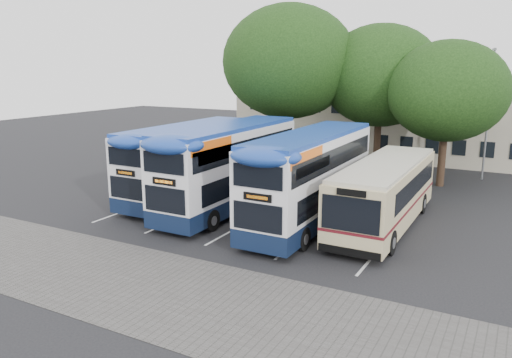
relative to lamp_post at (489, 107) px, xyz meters
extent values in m
plane|color=black|center=(-6.00, -19.97, -5.08)|extent=(120.00, 120.00, 0.00)
cube|color=#595654|center=(-8.00, -24.97, -5.08)|extent=(40.00, 6.00, 0.01)
cube|color=silver|center=(-16.75, -14.97, -5.08)|extent=(0.12, 11.00, 0.01)
cube|color=silver|center=(-13.25, -14.97, -5.08)|extent=(0.12, 11.00, 0.01)
cube|color=silver|center=(-9.75, -14.97, -5.08)|extent=(0.12, 11.00, 0.01)
cube|color=silver|center=(-6.25, -14.97, -5.08)|extent=(0.12, 11.00, 0.01)
cube|color=silver|center=(-2.75, -14.97, -5.08)|extent=(0.12, 11.00, 0.01)
cube|color=#BDAC98|center=(-6.00, 7.03, -2.08)|extent=(32.00, 8.00, 6.00)
cube|color=#4C4C4F|center=(-6.00, 7.03, 0.97)|extent=(32.40, 8.40, 0.30)
cube|color=black|center=(-6.00, 3.01, -3.38)|extent=(30.00, 0.06, 1.20)
cube|color=black|center=(-6.00, 3.01, -0.58)|extent=(30.00, 0.06, 1.20)
cylinder|color=gray|center=(0.00, 0.03, -0.58)|extent=(0.14, 0.14, 9.00)
cube|color=gray|center=(0.00, 0.03, 3.92)|extent=(0.12, 0.80, 0.12)
cube|color=gray|center=(0.00, -0.37, 3.87)|extent=(0.25, 0.50, 0.12)
cylinder|color=black|center=(-13.51, -3.60, -2.08)|extent=(0.50, 0.50, 6.01)
ellipsoid|color=black|center=(-13.51, -3.60, 3.09)|extent=(9.83, 9.83, 8.36)
cylinder|color=black|center=(-7.31, -1.13, -2.44)|extent=(0.50, 0.50, 5.28)
ellipsoid|color=black|center=(-7.31, -1.13, 2.10)|extent=(8.69, 8.69, 7.39)
cylinder|color=black|center=(-2.32, -3.42, -2.77)|extent=(0.50, 0.50, 4.63)
ellipsoid|color=black|center=(-2.32, -3.42, 1.21)|extent=(7.67, 7.67, 6.52)
cube|color=#0F1C39|center=(-15.27, -14.05, -4.37)|extent=(2.54, 10.66, 0.81)
cube|color=white|center=(-15.27, -14.05, -2.39)|extent=(2.54, 10.66, 3.15)
cube|color=#1A3E9E|center=(-15.27, -14.05, -0.77)|extent=(2.49, 10.45, 0.30)
cube|color=black|center=(-15.27, -13.75, -3.26)|extent=(2.58, 9.44, 1.02)
cube|color=black|center=(-15.27, -14.05, -1.68)|extent=(2.58, 10.05, 0.91)
cube|color=orange|center=(-13.99, -17.55, -1.13)|extent=(0.02, 3.25, 0.56)
cube|color=black|center=(-15.27, -19.41, -2.50)|extent=(1.22, 0.06, 0.30)
cylinder|color=black|center=(-16.42, -10.96, -4.58)|extent=(0.30, 1.02, 1.02)
cylinder|color=black|center=(-14.12, -10.96, -4.58)|extent=(0.30, 1.02, 1.02)
cylinder|color=black|center=(-16.42, -17.55, -4.58)|extent=(0.30, 1.02, 1.02)
cylinder|color=black|center=(-14.12, -17.55, -4.58)|extent=(0.30, 1.02, 1.02)
cube|color=red|center=(-13.98, -12.78, -1.68)|extent=(0.02, 4.06, 0.86)
cube|color=#0F1C39|center=(-11.84, -14.90, -4.33)|extent=(2.70, 11.32, 0.86)
cube|color=white|center=(-11.84, -14.90, -2.23)|extent=(2.70, 11.32, 3.34)
cube|color=#1A3E9E|center=(-11.84, -14.90, -0.50)|extent=(2.64, 11.09, 0.32)
cube|color=black|center=(-11.84, -14.57, -3.14)|extent=(2.74, 10.03, 1.08)
cube|color=black|center=(-11.84, -14.90, -1.47)|extent=(2.74, 10.67, 0.97)
cube|color=orange|center=(-10.48, -18.62, -0.88)|extent=(0.02, 3.45, 0.59)
cube|color=black|center=(-11.84, -20.59, -2.34)|extent=(1.29, 0.06, 0.32)
cylinder|color=black|center=(-13.06, -11.61, -4.55)|extent=(0.32, 1.08, 1.08)
cylinder|color=black|center=(-10.62, -11.61, -4.55)|extent=(0.32, 1.08, 1.08)
cylinder|color=black|center=(-13.06, -18.62, -4.55)|extent=(0.32, 1.08, 1.08)
cylinder|color=black|center=(-10.62, -18.62, -4.55)|extent=(0.32, 1.08, 1.08)
cube|color=#0F1C39|center=(-6.87, -15.25, -4.34)|extent=(2.66, 11.16, 0.85)
cube|color=white|center=(-6.87, -15.25, -2.27)|extent=(2.66, 11.16, 3.30)
cube|color=#1A3E9E|center=(-6.87, -15.25, -0.57)|extent=(2.61, 10.94, 0.32)
cube|color=black|center=(-6.87, -14.93, -3.17)|extent=(2.70, 9.89, 1.06)
cube|color=black|center=(-6.87, -15.25, -1.52)|extent=(2.70, 10.53, 0.96)
cube|color=orange|center=(-5.53, -18.91, -0.94)|extent=(0.02, 3.40, 0.58)
cube|color=black|center=(-6.87, -20.86, -2.37)|extent=(1.28, 0.06, 0.32)
cylinder|color=black|center=(-8.07, -12.00, -4.55)|extent=(0.32, 1.06, 1.06)
cylinder|color=black|center=(-5.66, -12.00, -4.55)|extent=(0.32, 1.06, 1.06)
cylinder|color=black|center=(-8.07, -18.91, -4.55)|extent=(0.32, 1.06, 1.06)
cylinder|color=black|center=(-5.66, -18.91, -4.55)|extent=(0.32, 1.06, 1.06)
cube|color=#D0BD8A|center=(-3.43, -13.88, -3.36)|extent=(2.74, 10.97, 2.80)
cube|color=beige|center=(-3.43, -13.88, -1.90)|extent=(2.63, 10.53, 0.22)
cube|color=black|center=(-3.43, -13.33, -2.89)|extent=(2.78, 8.78, 0.99)
cube|color=maroon|center=(-3.43, -13.88, -3.82)|extent=(2.77, 10.99, 0.13)
cube|color=black|center=(-3.43, -19.38, -3.00)|extent=(2.41, 0.06, 1.43)
cylinder|color=black|center=(-4.67, -17.61, -4.54)|extent=(0.33, 1.10, 1.10)
cylinder|color=black|center=(-2.19, -17.61, -4.54)|extent=(0.33, 1.10, 1.10)
cylinder|color=black|center=(-4.67, -10.59, -4.54)|extent=(0.33, 1.10, 1.10)
cylinder|color=black|center=(-2.19, -10.59, -4.54)|extent=(0.33, 1.10, 1.10)
camera|label=1|loc=(2.37, -37.98, 2.82)|focal=35.00mm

